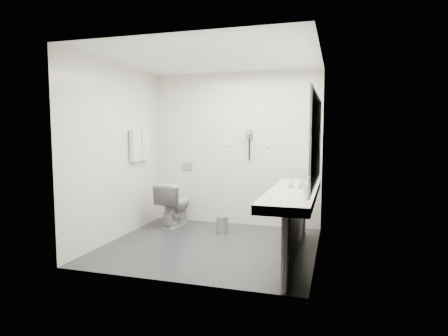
% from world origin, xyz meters
% --- Properties ---
extents(floor, '(2.80, 2.80, 0.00)m').
position_xyz_m(floor, '(0.00, 0.00, 0.00)').
color(floor, '#29292E').
rests_on(floor, ground).
extents(ceiling, '(2.80, 2.80, 0.00)m').
position_xyz_m(ceiling, '(0.00, 0.00, 2.50)').
color(ceiling, white).
rests_on(ceiling, wall_back).
extents(wall_back, '(2.80, 0.00, 2.80)m').
position_xyz_m(wall_back, '(0.00, 1.30, 1.25)').
color(wall_back, silver).
rests_on(wall_back, floor).
extents(wall_front, '(2.80, 0.00, 2.80)m').
position_xyz_m(wall_front, '(0.00, -1.30, 1.25)').
color(wall_front, silver).
rests_on(wall_front, floor).
extents(wall_left, '(0.00, 2.60, 2.60)m').
position_xyz_m(wall_left, '(-1.40, 0.00, 1.25)').
color(wall_left, silver).
rests_on(wall_left, floor).
extents(wall_right, '(0.00, 2.60, 2.60)m').
position_xyz_m(wall_right, '(1.40, 0.00, 1.25)').
color(wall_right, silver).
rests_on(wall_right, floor).
extents(vanity_counter, '(0.55, 2.20, 0.10)m').
position_xyz_m(vanity_counter, '(1.12, -0.20, 0.80)').
color(vanity_counter, white).
rests_on(vanity_counter, floor).
extents(vanity_panel, '(0.03, 2.15, 0.75)m').
position_xyz_m(vanity_panel, '(1.15, -0.20, 0.38)').
color(vanity_panel, '#989790').
rests_on(vanity_panel, floor).
extents(vanity_post_near, '(0.06, 0.06, 0.75)m').
position_xyz_m(vanity_post_near, '(1.18, -1.24, 0.38)').
color(vanity_post_near, silver).
rests_on(vanity_post_near, floor).
extents(vanity_post_far, '(0.06, 0.06, 0.75)m').
position_xyz_m(vanity_post_far, '(1.18, 0.84, 0.38)').
color(vanity_post_far, silver).
rests_on(vanity_post_far, floor).
extents(mirror, '(0.02, 2.20, 1.05)m').
position_xyz_m(mirror, '(1.39, -0.20, 1.45)').
color(mirror, '#B2BCC6').
rests_on(mirror, wall_right).
extents(basin_near, '(0.40, 0.31, 0.05)m').
position_xyz_m(basin_near, '(1.12, -0.85, 0.83)').
color(basin_near, white).
rests_on(basin_near, vanity_counter).
extents(basin_far, '(0.40, 0.31, 0.05)m').
position_xyz_m(basin_far, '(1.12, 0.45, 0.83)').
color(basin_far, white).
rests_on(basin_far, vanity_counter).
extents(faucet_near, '(0.04, 0.04, 0.15)m').
position_xyz_m(faucet_near, '(1.32, -0.85, 0.92)').
color(faucet_near, silver).
rests_on(faucet_near, vanity_counter).
extents(faucet_far, '(0.04, 0.04, 0.15)m').
position_xyz_m(faucet_far, '(1.32, 0.45, 0.92)').
color(faucet_far, silver).
rests_on(faucet_far, vanity_counter).
extents(soap_bottle_a, '(0.06, 0.06, 0.11)m').
position_xyz_m(soap_bottle_a, '(1.26, -0.20, 0.90)').
color(soap_bottle_a, silver).
rests_on(soap_bottle_a, vanity_counter).
extents(soap_bottle_b, '(0.11, 0.11, 0.10)m').
position_xyz_m(soap_bottle_b, '(1.07, -0.05, 0.90)').
color(soap_bottle_b, silver).
rests_on(soap_bottle_b, vanity_counter).
extents(soap_bottle_c, '(0.06, 0.06, 0.13)m').
position_xyz_m(soap_bottle_c, '(1.20, -0.18, 0.91)').
color(soap_bottle_c, silver).
rests_on(soap_bottle_c, vanity_counter).
extents(glass_left, '(0.08, 0.08, 0.12)m').
position_xyz_m(glass_left, '(1.23, 0.06, 0.91)').
color(glass_left, silver).
rests_on(glass_left, vanity_counter).
extents(glass_right, '(0.07, 0.07, 0.11)m').
position_xyz_m(glass_right, '(1.23, 0.21, 0.91)').
color(glass_right, silver).
rests_on(glass_right, vanity_counter).
extents(toilet, '(0.46, 0.74, 0.72)m').
position_xyz_m(toilet, '(-0.92, 0.88, 0.36)').
color(toilet, white).
rests_on(toilet, floor).
extents(flush_plate, '(0.18, 0.02, 0.12)m').
position_xyz_m(flush_plate, '(-0.85, 1.29, 0.95)').
color(flush_plate, '#B2B5BA').
rests_on(flush_plate, wall_back).
extents(pedal_bin, '(0.19, 0.19, 0.25)m').
position_xyz_m(pedal_bin, '(-0.02, 0.64, 0.13)').
color(pedal_bin, '#B2B5BA').
rests_on(pedal_bin, floor).
extents(bin_lid, '(0.18, 0.18, 0.02)m').
position_xyz_m(bin_lid, '(-0.02, 0.64, 0.26)').
color(bin_lid, '#B2B5BA').
rests_on(bin_lid, pedal_bin).
extents(towel_rail, '(0.02, 0.62, 0.02)m').
position_xyz_m(towel_rail, '(-1.35, 0.55, 1.55)').
color(towel_rail, silver).
rests_on(towel_rail, wall_left).
extents(towel_near, '(0.07, 0.24, 0.48)m').
position_xyz_m(towel_near, '(-1.34, 0.41, 1.33)').
color(towel_near, white).
rests_on(towel_near, towel_rail).
extents(towel_far, '(0.07, 0.24, 0.48)m').
position_xyz_m(towel_far, '(-1.34, 0.69, 1.33)').
color(towel_far, white).
rests_on(towel_far, towel_rail).
extents(dryer_cradle, '(0.10, 0.04, 0.14)m').
position_xyz_m(dryer_cradle, '(0.25, 1.27, 1.50)').
color(dryer_cradle, gray).
rests_on(dryer_cradle, wall_back).
extents(dryer_barrel, '(0.08, 0.14, 0.08)m').
position_xyz_m(dryer_barrel, '(0.25, 1.20, 1.53)').
color(dryer_barrel, gray).
rests_on(dryer_barrel, dryer_cradle).
extents(dryer_cord, '(0.02, 0.02, 0.35)m').
position_xyz_m(dryer_cord, '(0.25, 1.26, 1.25)').
color(dryer_cord, black).
rests_on(dryer_cord, dryer_cradle).
extents(switch_plate_a, '(0.09, 0.02, 0.09)m').
position_xyz_m(switch_plate_a, '(-0.15, 1.29, 1.35)').
color(switch_plate_a, white).
rests_on(switch_plate_a, wall_back).
extents(switch_plate_b, '(0.09, 0.02, 0.09)m').
position_xyz_m(switch_plate_b, '(0.55, 1.29, 1.35)').
color(switch_plate_b, white).
rests_on(switch_plate_b, wall_back).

